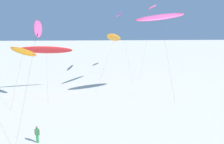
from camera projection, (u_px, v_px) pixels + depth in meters
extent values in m
ellipsoid|color=#EA5193|center=(161.00, 17.00, 35.79)|extent=(8.23, 4.56, 1.93)
ellipsoid|color=red|center=(161.00, 17.00, 35.78)|extent=(7.98, 3.76, 1.42)
cylinder|color=#4C4C51|center=(168.00, 61.00, 35.75)|extent=(1.90, 2.73, 11.93)
ellipsoid|color=#EA5193|center=(38.00, 28.00, 30.18)|extent=(2.69, 8.30, 2.65)
ellipsoid|color=black|center=(38.00, 27.00, 30.17)|extent=(2.05, 8.24, 2.16)
cylinder|color=#4C4C51|center=(28.00, 81.00, 26.38)|extent=(0.42, 10.01, 10.62)
ellipsoid|color=purple|center=(119.00, 15.00, 53.04)|extent=(1.64, 8.00, 1.43)
ellipsoid|color=orange|center=(119.00, 15.00, 53.04)|extent=(0.70, 8.15, 0.83)
cylinder|color=#4C4C51|center=(125.00, 47.00, 50.36)|extent=(2.10, 8.27, 12.64)
ellipsoid|color=#EA5193|center=(152.00, 7.00, 56.54)|extent=(3.54, 4.64, 1.82)
ellipsoid|color=black|center=(152.00, 7.00, 56.53)|extent=(2.86, 4.20, 1.34)
cylinder|color=#4C4C51|center=(146.00, 41.00, 53.78)|extent=(3.85, 8.46, 14.37)
ellipsoid|color=red|center=(46.00, 50.00, 39.96)|extent=(8.55, 3.55, 1.91)
ellipsoid|color=yellow|center=(46.00, 50.00, 39.95)|extent=(8.47, 2.90, 1.03)
cylinder|color=#4C4C51|center=(47.00, 75.00, 37.93)|extent=(1.11, 5.70, 6.88)
ellipsoid|color=orange|center=(23.00, 51.00, 37.46)|extent=(5.42, 4.48, 1.62)
ellipsoid|color=red|center=(23.00, 51.00, 37.46)|extent=(5.00, 3.93, 1.23)
cylinder|color=#4C4C51|center=(17.00, 79.00, 35.23)|extent=(0.38, 6.04, 6.98)
ellipsoid|color=orange|center=(114.00, 38.00, 43.55)|extent=(3.94, 8.05, 2.59)
ellipsoid|color=blue|center=(114.00, 37.00, 43.54)|extent=(3.03, 7.98, 2.01)
cylinder|color=#4C4C51|center=(105.00, 64.00, 42.46)|extent=(3.15, 3.90, 8.52)
cylinder|color=#338E56|center=(37.00, 139.00, 24.30)|extent=(0.14, 0.14, 0.81)
cylinder|color=#338E56|center=(38.00, 139.00, 24.27)|extent=(0.14, 0.14, 0.81)
cube|color=#338C4C|center=(37.00, 132.00, 24.14)|extent=(0.34, 0.26, 0.61)
cylinder|color=brown|center=(35.00, 132.00, 24.18)|extent=(0.09, 0.09, 0.56)
cylinder|color=brown|center=(39.00, 132.00, 24.12)|extent=(0.09, 0.09, 0.56)
sphere|color=brown|center=(37.00, 127.00, 24.05)|extent=(0.21, 0.21, 0.21)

